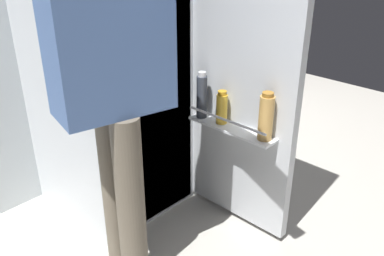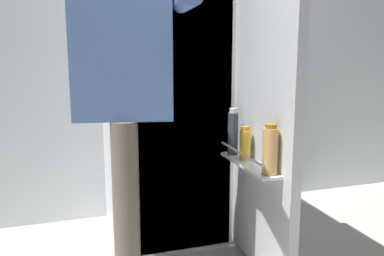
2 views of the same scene
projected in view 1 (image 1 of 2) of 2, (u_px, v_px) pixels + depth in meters
ground_plane at (187, 240)px, 2.14m from camera, size 5.63×5.63×0.00m
refrigerator at (114, 56)px, 2.11m from camera, size 0.67×1.27×1.72m
person at (114, 70)px, 1.57m from camera, size 0.55×0.80×1.61m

